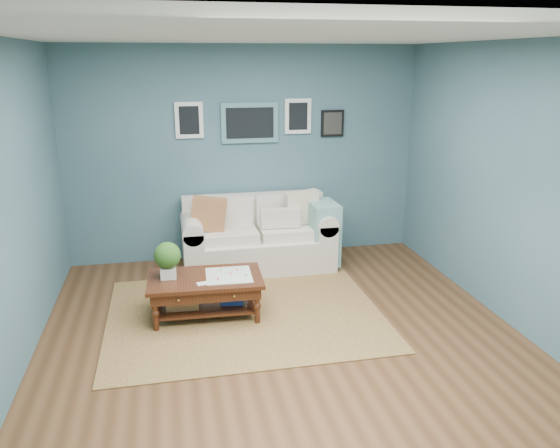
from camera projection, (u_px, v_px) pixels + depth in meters
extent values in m
plane|color=brown|center=(287.00, 345.00, 5.01)|extent=(5.00, 5.00, 0.00)
plane|color=white|center=(288.00, 35.00, 4.22)|extent=(5.00, 5.00, 0.00)
cube|color=#375863|center=(245.00, 154.00, 6.96)|extent=(4.50, 0.02, 2.70)
cube|color=#375863|center=(417.00, 353.00, 2.28)|extent=(4.50, 0.02, 2.70)
cube|color=#375863|center=(1.00, 219.00, 4.18)|extent=(0.02, 5.00, 2.70)
cube|color=#375863|center=(524.00, 191.00, 5.06)|extent=(0.02, 5.00, 2.70)
cube|color=slate|center=(250.00, 123.00, 6.83)|extent=(0.72, 0.03, 0.50)
cube|color=black|center=(250.00, 123.00, 6.81)|extent=(0.60, 0.01, 0.38)
cube|color=white|center=(189.00, 120.00, 6.67)|extent=(0.34, 0.03, 0.44)
cube|color=white|center=(298.00, 116.00, 6.93)|extent=(0.34, 0.03, 0.44)
cube|color=black|center=(332.00, 123.00, 7.05)|extent=(0.30, 0.03, 0.34)
cube|color=brown|center=(245.00, 314.00, 5.62)|extent=(2.76, 2.21, 0.01)
cube|color=silver|center=(258.00, 252.00, 6.83)|extent=(1.37, 0.85, 0.41)
cube|color=silver|center=(253.00, 212.00, 7.01)|extent=(1.80, 0.21, 0.46)
cube|color=silver|center=(193.00, 249.00, 6.64)|extent=(0.23, 0.85, 0.60)
cube|color=silver|center=(319.00, 240.00, 6.96)|extent=(0.23, 0.85, 0.60)
cylinder|color=silver|center=(192.00, 226.00, 6.56)|extent=(0.25, 0.85, 0.25)
cylinder|color=silver|center=(320.00, 218.00, 6.87)|extent=(0.25, 0.85, 0.25)
cube|color=silver|center=(228.00, 235.00, 6.62)|extent=(0.69, 0.54, 0.13)
cube|color=silver|center=(287.00, 231.00, 6.77)|extent=(0.69, 0.54, 0.13)
cube|color=silver|center=(225.00, 210.00, 6.81)|extent=(0.69, 0.12, 0.35)
cube|color=silver|center=(283.00, 207.00, 6.95)|extent=(0.69, 0.12, 0.35)
cube|color=#B05433|center=(208.00, 214.00, 6.51)|extent=(0.47, 0.17, 0.46)
cube|color=#F0E1CC|center=(303.00, 207.00, 6.80)|extent=(0.46, 0.17, 0.45)
cube|color=beige|center=(280.00, 218.00, 6.66)|extent=(0.48, 0.12, 0.23)
cube|color=#719F99|center=(322.00, 232.00, 6.81)|extent=(0.33, 0.53, 0.77)
cube|color=black|center=(205.00, 279.00, 5.47)|extent=(1.16, 0.71, 0.04)
cube|color=black|center=(206.00, 286.00, 5.49)|extent=(1.08, 0.63, 0.11)
cube|color=black|center=(206.00, 306.00, 5.56)|extent=(0.98, 0.53, 0.02)
sphere|color=gold|center=(178.00, 300.00, 5.16)|extent=(0.03, 0.03, 0.03)
sphere|color=gold|center=(234.00, 296.00, 5.25)|extent=(0.03, 0.03, 0.03)
cylinder|color=black|center=(155.00, 313.00, 5.21)|extent=(0.06, 0.06, 0.39)
cylinder|color=black|center=(257.00, 306.00, 5.37)|extent=(0.06, 0.06, 0.39)
cylinder|color=black|center=(158.00, 291.00, 5.70)|extent=(0.06, 0.06, 0.39)
cylinder|color=black|center=(251.00, 285.00, 5.85)|extent=(0.06, 0.06, 0.39)
cube|color=silver|center=(168.00, 272.00, 5.44)|extent=(0.16, 0.16, 0.11)
sphere|color=#2D5219|center=(167.00, 255.00, 5.38)|extent=(0.26, 0.26, 0.26)
cube|color=white|center=(229.00, 275.00, 5.50)|extent=(0.47, 0.47, 0.01)
cube|color=#95613D|center=(182.00, 298.00, 5.49)|extent=(0.33, 0.24, 0.19)
cube|color=navy|center=(232.00, 298.00, 5.60)|extent=(0.23, 0.18, 0.11)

